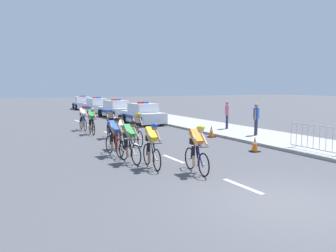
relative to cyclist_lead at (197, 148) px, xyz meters
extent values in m
plane|color=#4C4C51|center=(0.34, -3.31, -0.79)|extent=(160.00, 160.00, 0.00)
cube|color=#A3A099|center=(7.11, 10.69, -0.73)|extent=(3.95, 60.00, 0.12)
cube|color=#9E9E99|center=(5.21, 10.69, -0.72)|extent=(0.16, 60.00, 0.13)
cube|color=white|center=(0.34, -1.79, -0.78)|extent=(0.14, 1.60, 0.01)
cube|color=white|center=(0.34, 2.21, -0.78)|extent=(0.14, 1.60, 0.01)
cube|color=white|center=(0.34, 6.21, -0.78)|extent=(0.14, 1.60, 0.01)
cube|color=white|center=(0.34, 10.21, -0.78)|extent=(0.14, 1.60, 0.01)
cube|color=white|center=(0.34, 14.21, -0.78)|extent=(0.14, 1.60, 0.01)
cube|color=white|center=(0.34, 18.21, -0.78)|extent=(0.14, 1.60, 0.01)
torus|color=black|center=(-0.05, -0.47, -0.42)|extent=(0.12, 0.72, 0.72)
cylinder|color=#99999E|center=(-0.05, -0.47, -0.42)|extent=(0.07, 0.07, 0.06)
torus|color=black|center=(0.06, 0.52, -0.42)|extent=(0.12, 0.72, 0.72)
cylinder|color=#99999E|center=(0.06, 0.52, -0.42)|extent=(0.07, 0.07, 0.06)
cylinder|color=#1E1E99|center=(0.00, -0.03, 0.11)|extent=(0.09, 0.55, 0.04)
cylinder|color=#1E1E99|center=(-0.02, -0.20, -0.21)|extent=(0.09, 0.48, 0.63)
cylinder|color=#1E1E99|center=(0.02, 0.17, -0.19)|extent=(0.04, 0.04, 0.65)
cylinder|color=black|center=(-0.04, -0.38, 0.09)|extent=(0.42, 0.07, 0.03)
cube|color=black|center=(0.02, 0.17, 0.15)|extent=(0.12, 0.23, 0.05)
cube|color=orange|center=(0.01, 0.05, 0.35)|extent=(0.34, 0.57, 0.47)
cube|color=black|center=(0.02, 0.16, 0.19)|extent=(0.30, 0.23, 0.18)
cylinder|color=black|center=(0.10, 0.10, -0.15)|extent=(0.13, 0.23, 0.40)
cylinder|color=tan|center=(0.09, 0.02, -0.41)|extent=(0.11, 0.16, 0.36)
cylinder|color=black|center=(-0.08, 0.12, -0.15)|extent=(0.13, 0.18, 0.40)
cylinder|color=tan|center=(-0.09, 0.04, -0.41)|extent=(0.10, 0.13, 0.36)
cylinder|color=tan|center=(0.14, -0.18, 0.30)|extent=(0.12, 0.41, 0.35)
cylinder|color=tan|center=(-0.18, -0.15, 0.30)|extent=(0.12, 0.41, 0.35)
sphere|color=tan|center=(-0.03, -0.25, 0.59)|extent=(0.19, 0.19, 0.19)
ellipsoid|color=yellow|center=(-0.03, -0.26, 0.66)|extent=(0.26, 0.34, 0.24)
torus|color=black|center=(-1.01, 0.77, -0.42)|extent=(0.11, 0.73, 0.72)
cylinder|color=#99999E|center=(-1.01, 0.77, -0.42)|extent=(0.06, 0.06, 0.06)
torus|color=black|center=(-0.93, 1.77, -0.42)|extent=(0.11, 0.73, 0.72)
cylinder|color=#99999E|center=(-0.93, 1.77, -0.42)|extent=(0.06, 0.06, 0.06)
cylinder|color=white|center=(-0.97, 1.22, 0.11)|extent=(0.08, 0.55, 0.04)
cylinder|color=white|center=(-0.99, 1.05, -0.21)|extent=(0.08, 0.48, 0.63)
cylinder|color=white|center=(-0.96, 1.42, -0.19)|extent=(0.04, 0.04, 0.65)
cylinder|color=black|center=(-1.00, 0.87, 0.09)|extent=(0.42, 0.06, 0.03)
cube|color=black|center=(-0.96, 1.42, 0.15)|extent=(0.12, 0.23, 0.05)
cube|color=yellow|center=(-0.97, 1.30, 0.35)|extent=(0.33, 0.57, 0.46)
cube|color=black|center=(-0.96, 1.41, 0.19)|extent=(0.30, 0.22, 0.18)
cylinder|color=black|center=(-0.87, 1.35, -0.15)|extent=(0.13, 0.23, 0.40)
cylinder|color=#9E7051|center=(-0.88, 1.27, -0.41)|extent=(0.10, 0.16, 0.36)
cylinder|color=black|center=(-1.05, 1.37, -0.15)|extent=(0.12, 0.18, 0.40)
cylinder|color=#9E7051|center=(-1.06, 1.29, -0.41)|extent=(0.10, 0.13, 0.36)
cylinder|color=#9E7051|center=(-0.83, 1.07, 0.30)|extent=(0.11, 0.41, 0.35)
cylinder|color=#9E7051|center=(-1.14, 1.10, 0.30)|extent=(0.11, 0.41, 0.35)
sphere|color=#9E7051|center=(-0.99, 1.00, 0.59)|extent=(0.19, 0.19, 0.19)
ellipsoid|color=blue|center=(-0.99, 0.99, 0.66)|extent=(0.26, 0.33, 0.24)
torus|color=black|center=(-1.29, 1.86, -0.42)|extent=(0.12, 0.72, 0.72)
cylinder|color=#99999E|center=(-1.29, 1.86, -0.42)|extent=(0.07, 0.07, 0.06)
torus|color=black|center=(-1.39, 2.85, -0.42)|extent=(0.12, 0.72, 0.72)
cylinder|color=#99999E|center=(-1.39, 2.85, -0.42)|extent=(0.07, 0.07, 0.06)
cylinder|color=white|center=(-1.33, 2.31, 0.11)|extent=(0.09, 0.55, 0.04)
cylinder|color=white|center=(-1.31, 2.13, -0.21)|extent=(0.09, 0.48, 0.63)
cylinder|color=white|center=(-1.35, 2.50, -0.19)|extent=(0.04, 0.04, 0.65)
cylinder|color=black|center=(-1.30, 1.96, 0.09)|extent=(0.42, 0.07, 0.03)
cube|color=black|center=(-1.35, 2.50, 0.15)|extent=(0.12, 0.23, 0.05)
cube|color=green|center=(-1.34, 2.38, 0.35)|extent=(0.33, 0.57, 0.45)
cube|color=black|center=(-1.35, 2.49, 0.19)|extent=(0.30, 0.23, 0.18)
cylinder|color=black|center=(-1.26, 2.45, -0.15)|extent=(0.13, 0.23, 0.40)
cylinder|color=#9E7051|center=(-1.25, 2.37, -0.41)|extent=(0.10, 0.16, 0.36)
cylinder|color=black|center=(-1.44, 2.44, -0.15)|extent=(0.13, 0.18, 0.40)
cylinder|color=#9E7051|center=(-1.43, 2.36, -0.41)|extent=(0.10, 0.13, 0.36)
cylinder|color=#9E7051|center=(-1.16, 2.18, 0.30)|extent=(0.12, 0.41, 0.35)
cylinder|color=#9E7051|center=(-1.48, 2.15, 0.30)|extent=(0.12, 0.41, 0.35)
sphere|color=#9E7051|center=(-1.31, 2.08, 0.59)|extent=(0.19, 0.19, 0.19)
ellipsoid|color=black|center=(-1.31, 2.07, 0.66)|extent=(0.26, 0.34, 0.24)
torus|color=black|center=(-1.36, 3.33, -0.42)|extent=(0.11, 0.73, 0.72)
cylinder|color=#99999E|center=(-1.36, 3.33, -0.42)|extent=(0.07, 0.07, 0.06)
torus|color=black|center=(-1.45, 4.32, -0.42)|extent=(0.11, 0.73, 0.72)
cylinder|color=#99999E|center=(-1.45, 4.32, -0.42)|extent=(0.07, 0.07, 0.06)
cylinder|color=#B21919|center=(-1.40, 3.78, 0.11)|extent=(0.09, 0.55, 0.04)
cylinder|color=#B21919|center=(-1.39, 3.60, -0.21)|extent=(0.08, 0.48, 0.63)
cylinder|color=#B21919|center=(-1.42, 3.98, -0.19)|extent=(0.04, 0.04, 0.65)
cylinder|color=black|center=(-1.37, 3.43, 0.09)|extent=(0.42, 0.07, 0.03)
cube|color=black|center=(-1.42, 3.98, 0.15)|extent=(0.12, 0.23, 0.05)
cube|color=blue|center=(-1.41, 3.85, 0.35)|extent=(0.33, 0.56, 0.46)
cube|color=black|center=(-1.42, 3.97, 0.19)|extent=(0.30, 0.22, 0.18)
cylinder|color=black|center=(-1.33, 3.92, -0.15)|extent=(0.13, 0.23, 0.40)
cylinder|color=#9E7051|center=(-1.32, 3.84, -0.41)|extent=(0.10, 0.16, 0.36)
cylinder|color=black|center=(-1.51, 3.91, -0.15)|extent=(0.12, 0.18, 0.40)
cylinder|color=#9E7051|center=(-1.50, 3.83, -0.41)|extent=(0.10, 0.13, 0.36)
cylinder|color=#9E7051|center=(-1.23, 3.65, 0.30)|extent=(0.11, 0.41, 0.35)
cylinder|color=#9E7051|center=(-1.55, 3.62, 0.30)|extent=(0.11, 0.41, 0.35)
sphere|color=#9E7051|center=(-1.38, 3.55, 0.59)|extent=(0.19, 0.19, 0.19)
ellipsoid|color=black|center=(-1.38, 3.54, 0.66)|extent=(0.26, 0.33, 0.24)
torus|color=black|center=(-0.78, 4.68, -0.42)|extent=(0.09, 0.73, 0.72)
cylinder|color=#99999E|center=(-0.78, 4.68, -0.42)|extent=(0.06, 0.06, 0.06)
torus|color=black|center=(-0.72, 5.67, -0.42)|extent=(0.09, 0.73, 0.72)
cylinder|color=#99999E|center=(-0.72, 5.67, -0.42)|extent=(0.06, 0.06, 0.06)
cylinder|color=#B21919|center=(-0.75, 5.13, 0.11)|extent=(0.07, 0.55, 0.04)
cylinder|color=#B21919|center=(-0.76, 4.95, -0.21)|extent=(0.07, 0.48, 0.63)
cylinder|color=#B21919|center=(-0.74, 5.32, -0.19)|extent=(0.04, 0.04, 0.65)
cylinder|color=black|center=(-0.78, 4.78, 0.09)|extent=(0.42, 0.05, 0.03)
cube|color=black|center=(-0.74, 5.32, 0.15)|extent=(0.11, 0.23, 0.05)
cube|color=white|center=(-0.75, 5.20, 0.35)|extent=(0.31, 0.56, 0.46)
cube|color=black|center=(-0.74, 5.31, 0.19)|extent=(0.29, 0.22, 0.18)
cylinder|color=black|center=(-0.65, 5.26, -0.15)|extent=(0.12, 0.23, 0.40)
cylinder|color=#9E7051|center=(-0.66, 5.18, -0.41)|extent=(0.10, 0.16, 0.36)
cylinder|color=black|center=(-0.83, 5.27, -0.15)|extent=(0.12, 0.18, 0.40)
cylinder|color=#9E7051|center=(-0.84, 5.19, -0.41)|extent=(0.10, 0.13, 0.36)
cylinder|color=#9E7051|center=(-0.60, 4.98, 0.30)|extent=(0.10, 0.41, 0.35)
cylinder|color=#9E7051|center=(-0.92, 5.00, 0.30)|extent=(0.10, 0.41, 0.35)
sphere|color=#9E7051|center=(-0.77, 4.90, 0.59)|extent=(0.19, 0.19, 0.19)
ellipsoid|color=black|center=(-0.77, 4.89, 0.66)|extent=(0.25, 0.33, 0.24)
torus|color=black|center=(0.22, 5.11, -0.42)|extent=(0.08, 0.73, 0.72)
cylinder|color=#99999E|center=(0.22, 5.11, -0.42)|extent=(0.06, 0.06, 0.06)
torus|color=black|center=(0.27, 6.11, -0.42)|extent=(0.08, 0.73, 0.72)
cylinder|color=#99999E|center=(0.27, 6.11, -0.42)|extent=(0.06, 0.06, 0.06)
cylinder|color=white|center=(0.24, 5.56, 0.11)|extent=(0.06, 0.55, 0.04)
cylinder|color=white|center=(0.23, 5.38, -0.21)|extent=(0.06, 0.48, 0.63)
cylinder|color=white|center=(0.25, 5.76, -0.19)|extent=(0.04, 0.04, 0.65)
cylinder|color=black|center=(0.22, 5.21, 0.09)|extent=(0.42, 0.05, 0.03)
cube|color=black|center=(0.25, 5.76, 0.15)|extent=(0.11, 0.22, 0.05)
cube|color=black|center=(0.24, 5.63, 0.35)|extent=(0.31, 0.56, 0.45)
cube|color=black|center=(0.25, 5.75, 0.19)|extent=(0.29, 0.21, 0.18)
cylinder|color=black|center=(0.34, 5.69, -0.15)|extent=(0.12, 0.23, 0.40)
cylinder|color=#9E7051|center=(0.33, 5.61, -0.41)|extent=(0.10, 0.16, 0.36)
cylinder|color=black|center=(0.16, 5.70, -0.15)|extent=(0.12, 0.17, 0.40)
cylinder|color=#9E7051|center=(0.15, 5.62, -0.41)|extent=(0.10, 0.13, 0.36)
cylinder|color=#9E7051|center=(0.39, 5.41, 0.30)|extent=(0.10, 0.40, 0.35)
cylinder|color=#9E7051|center=(0.07, 5.43, 0.30)|extent=(0.10, 0.40, 0.35)
sphere|color=#9E7051|center=(0.23, 5.33, 0.59)|extent=(0.19, 0.19, 0.19)
ellipsoid|color=yellow|center=(0.23, 5.32, 0.66)|extent=(0.25, 0.33, 0.24)
torus|color=black|center=(-0.18, 7.83, -0.42)|extent=(0.12, 0.72, 0.72)
cylinder|color=#99999E|center=(-0.18, 7.83, -0.42)|extent=(0.07, 0.07, 0.06)
torus|color=black|center=(-0.08, 8.82, -0.42)|extent=(0.12, 0.72, 0.72)
cylinder|color=#99999E|center=(-0.08, 8.82, -0.42)|extent=(0.07, 0.07, 0.06)
cylinder|color=black|center=(-0.13, 8.28, 0.11)|extent=(0.09, 0.55, 0.04)
cylinder|color=black|center=(-0.15, 8.10, -0.21)|extent=(0.09, 0.48, 0.63)
cylinder|color=black|center=(-0.11, 8.47, -0.19)|extent=(0.04, 0.04, 0.65)
cylinder|color=black|center=(-0.17, 7.93, 0.09)|extent=(0.42, 0.07, 0.03)
cube|color=black|center=(-0.11, 8.47, 0.15)|extent=(0.12, 0.23, 0.05)
cube|color=black|center=(-0.13, 8.35, 0.35)|extent=(0.33, 0.58, 0.44)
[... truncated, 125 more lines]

